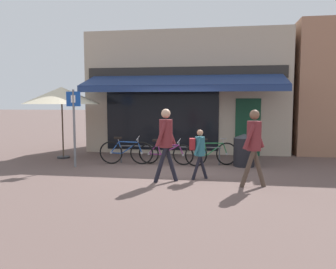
% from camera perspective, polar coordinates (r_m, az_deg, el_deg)
% --- Properties ---
extents(ground_plane, '(160.00, 160.00, 0.00)m').
position_cam_1_polar(ground_plane, '(9.39, 0.09, -6.38)').
color(ground_plane, brown).
extents(shop_front, '(7.81, 4.59, 4.67)m').
position_cam_1_polar(shop_front, '(13.81, 3.47, 7.16)').
color(shop_front, tan).
rests_on(shop_front, ground_plane).
extents(bike_rack_rail, '(3.26, 0.04, 0.57)m').
position_cam_1_polar(bike_rack_rail, '(10.40, 0.19, -2.58)').
color(bike_rack_rail, '#47494F').
rests_on(bike_rack_rail, ground_plane).
extents(bicycle_blue, '(1.73, 0.52, 0.90)m').
position_cam_1_polar(bicycle_blue, '(10.42, -7.30, -3.05)').
color(bicycle_blue, black).
rests_on(bicycle_blue, ground_plane).
extents(bicycle_purple, '(1.78, 0.52, 0.83)m').
position_cam_1_polar(bicycle_purple, '(10.28, -0.43, -3.31)').
color(bicycle_purple, black).
rests_on(bicycle_purple, ground_plane).
extents(bicycle_green, '(1.64, 0.79, 0.86)m').
position_cam_1_polar(bicycle_green, '(10.23, 7.57, -3.29)').
color(bicycle_green, black).
rests_on(bicycle_green, ground_plane).
extents(pedestrian_adult, '(0.59, 0.56, 1.81)m').
position_cam_1_polar(pedestrian_adult, '(7.97, -0.38, -0.41)').
color(pedestrian_adult, black).
rests_on(pedestrian_adult, ground_plane).
extents(pedestrian_child, '(0.48, 0.44, 1.28)m').
position_cam_1_polar(pedestrian_child, '(8.30, 5.37, -2.37)').
color(pedestrian_child, black).
rests_on(pedestrian_child, ground_plane).
extents(pedestrian_second_adult, '(0.63, 0.46, 1.80)m').
position_cam_1_polar(pedestrian_second_adult, '(7.73, 14.73, -0.84)').
color(pedestrian_second_adult, '#47382D').
rests_on(pedestrian_second_adult, ground_plane).
extents(litter_bin, '(0.65, 0.65, 1.00)m').
position_cam_1_polar(litter_bin, '(10.29, 13.10, -2.64)').
color(litter_bin, black).
rests_on(litter_bin, ground_plane).
extents(parking_sign, '(0.44, 0.07, 2.34)m').
position_cam_1_polar(parking_sign, '(10.23, -16.05, 2.49)').
color(parking_sign, slate).
rests_on(parking_sign, ground_plane).
extents(cafe_parasol, '(2.63, 2.63, 2.49)m').
position_cam_1_polar(cafe_parasol, '(12.01, -18.04, 6.45)').
color(cafe_parasol, '#4C3D2D').
rests_on(cafe_parasol, ground_plane).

